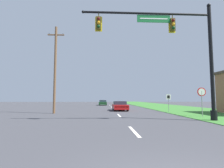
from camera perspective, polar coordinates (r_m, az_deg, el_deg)
name	(u,v)px	position (r m, az deg, el deg)	size (l,w,h in m)	color
grass_verge_right	(167,107)	(34.69, 17.51, -7.11)	(10.00, 110.00, 0.04)	#38752D
road_center_line	(114,110)	(24.61, 0.62, -8.42)	(0.16, 34.80, 0.01)	silver
signal_mast	(181,47)	(13.92, 21.50, 11.15)	(9.69, 0.47, 8.65)	black
car_ahead	(120,106)	(23.26, 2.60, -7.16)	(1.87, 4.26, 1.19)	black
far_car	(103,103)	(41.57, -3.00, -6.09)	(1.82, 4.59, 1.19)	black
stop_sign	(202,95)	(17.24, 27.24, -3.29)	(0.76, 0.07, 2.50)	gray
route_sign_post	(169,99)	(21.18, 17.97, -4.67)	(0.55, 0.06, 2.03)	gray
utility_pole_near	(55,68)	(19.95, -18.08, 5.03)	(1.80, 0.26, 9.46)	brown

